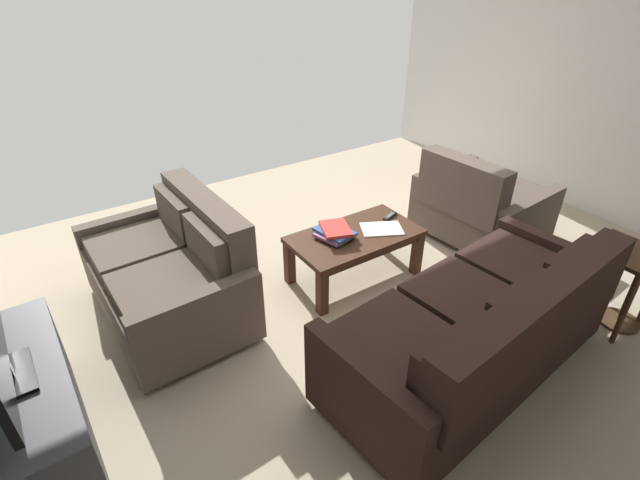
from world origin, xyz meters
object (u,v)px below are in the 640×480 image
sofa_main (480,329)px  tv_remote (390,216)px  loveseat_near (174,271)px  book_stack (335,232)px  loose_magazine (382,229)px  coffee_table (355,241)px  tv_stand (29,416)px  end_table (622,265)px  coffee_mug (620,243)px  armchair_side (479,204)px

sofa_main → tv_remote: sofa_main is taller
loveseat_near → book_stack: 1.20m
loveseat_near → loose_magazine: size_ratio=4.28×
coffee_table → loose_magazine: size_ratio=3.20×
coffee_table → tv_stand: size_ratio=0.85×
loveseat_near → tv_remote: loveseat_near is taller
end_table → coffee_mug: bearing=-38.1°
tv_remote → sofa_main: bearing=72.2°
tv_stand → book_stack: 2.18m
tv_stand → sofa_main: bearing=158.8°
coffee_mug → tv_remote: bearing=-62.9°
sofa_main → coffee_table: sofa_main is taller
sofa_main → loose_magazine: bearing=-101.0°
coffee_mug → loose_magazine: coffee_mug is taller
book_stack → sofa_main: bearing=96.7°
book_stack → tv_remote: (-0.56, -0.01, -0.03)m
tv_stand → coffee_table: bearing=-171.6°
armchair_side → coffee_mug: armchair_side is taller
sofa_main → loose_magazine: sofa_main is taller
loveseat_near → end_table: loveseat_near is taller
end_table → coffee_mug: coffee_mug is taller
tv_remote → loose_magazine: 0.22m
coffee_table → armchair_side: armchair_side is taller
tv_stand → book_stack: (-2.14, -0.39, 0.18)m
end_table → loose_magazine: bearing=-54.4°
end_table → tv_stand: size_ratio=0.49×
loveseat_near → armchair_side: bearing=169.6°
book_stack → end_table: bearing=132.8°
loveseat_near → coffee_table: loveseat_near is taller
coffee_mug → armchair_side: bearing=-98.4°
tv_remote → loose_magazine: (0.18, 0.12, -0.01)m
coffee_table → armchair_side: bearing=175.2°
coffee_mug → loose_magazine: size_ratio=0.32×
loveseat_near → armchair_side: loveseat_near is taller
tv_stand → end_table: bearing=163.1°
armchair_side → loose_magazine: (1.09, -0.05, 0.07)m
coffee_table → sofa_main: bearing=89.5°
book_stack → coffee_table: bearing=163.7°
book_stack → loose_magazine: size_ratio=1.02×
coffee_mug → tv_remote: coffee_mug is taller
armchair_side → sofa_main: bearing=40.2°
coffee_mug → sofa_main: bearing=-6.5°
end_table → tv_stand: (3.48, -1.06, -0.20)m
sofa_main → tv_remote: size_ratio=11.82×
sofa_main → armchair_side: (-1.32, -1.12, -0.02)m
end_table → tv_remote: 1.65m
end_table → book_stack: end_table is taller
tv_remote → loose_magazine: size_ratio=0.52×
tv_stand → coffee_mug: bearing=163.5°
loveseat_near → coffee_mug: (-2.44, 1.73, 0.28)m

